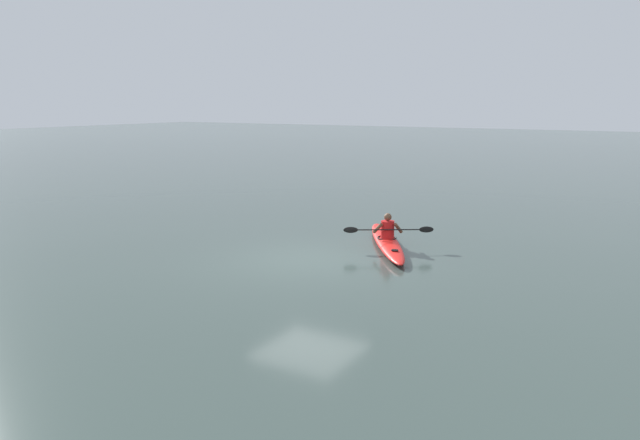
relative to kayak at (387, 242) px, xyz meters
name	(u,v)px	position (x,y,z in m)	size (l,w,h in m)	color
ground_plane	(310,260)	(1.09, 2.33, -0.13)	(160.00, 160.00, 0.00)	#384742
kayak	(387,242)	(0.00, 0.00, 0.00)	(3.15, 4.47, 0.27)	red
kayaker	(388,228)	(-0.07, 0.11, 0.42)	(2.11, 1.36, 0.70)	red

